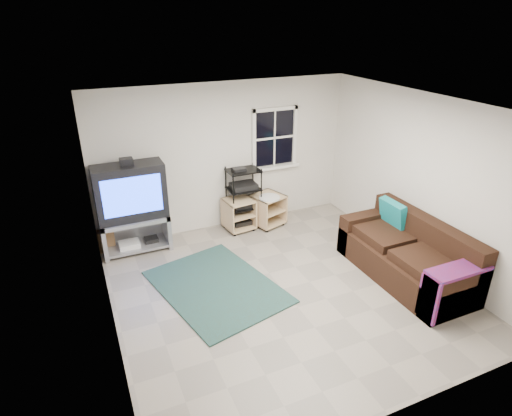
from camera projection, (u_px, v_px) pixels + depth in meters
name	position (u px, v px, depth m)	size (l,w,h in m)	color
room	(274.00, 142.00, 7.76)	(4.60, 4.62, 4.60)	gray
tv_unit	(131.00, 201.00, 6.82)	(1.09, 0.54, 1.60)	gray
av_rack	(244.00, 201.00, 7.75)	(0.57, 0.41, 1.14)	black
side_table_left	(238.00, 213.00, 7.75)	(0.55, 0.55, 0.58)	tan
side_table_right	(266.00, 208.00, 7.88)	(0.67, 0.67, 0.61)	tan
sofa	(408.00, 256.00, 6.31)	(0.95, 2.13, 0.98)	black
shag_rug	(217.00, 286.00, 6.18)	(1.44, 1.98, 0.02)	black
paper_bag	(106.00, 240.00, 7.07)	(0.26, 0.17, 0.37)	olive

